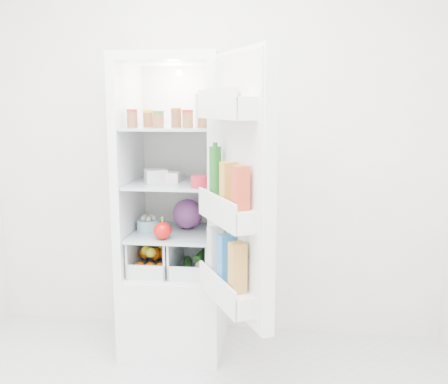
# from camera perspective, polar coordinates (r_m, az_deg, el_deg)

# --- Properties ---
(room_walls) EXTENTS (3.02, 3.02, 2.61)m
(room_walls) POSITION_cam_1_polar(r_m,az_deg,el_deg) (1.79, -8.18, 12.23)
(room_walls) COLOR silver
(room_walls) RESTS_ON ground
(refrigerator) EXTENTS (0.60, 0.60, 1.80)m
(refrigerator) POSITION_cam_1_polar(r_m,az_deg,el_deg) (3.16, -5.46, -5.69)
(refrigerator) COLOR white
(refrigerator) RESTS_ON ground
(shelf_low) EXTENTS (0.49, 0.53, 0.01)m
(shelf_low) POSITION_cam_1_polar(r_m,az_deg,el_deg) (3.08, -5.73, -4.66)
(shelf_low) COLOR #ACBEC9
(shelf_low) RESTS_ON refrigerator
(shelf_mid) EXTENTS (0.49, 0.53, 0.02)m
(shelf_mid) POSITION_cam_1_polar(r_m,az_deg,el_deg) (3.02, -5.83, 1.04)
(shelf_mid) COLOR #ACBEC9
(shelf_mid) RESTS_ON refrigerator
(shelf_top) EXTENTS (0.49, 0.53, 0.02)m
(shelf_top) POSITION_cam_1_polar(r_m,az_deg,el_deg) (2.99, -5.95, 7.30)
(shelf_top) COLOR #ACBEC9
(shelf_top) RESTS_ON refrigerator
(crisper_left) EXTENTS (0.23, 0.46, 0.22)m
(crisper_left) POSITION_cam_1_polar(r_m,az_deg,el_deg) (3.15, -7.88, -6.87)
(crisper_left) COLOR silver
(crisper_left) RESTS_ON refrigerator
(crisper_right) EXTENTS (0.23, 0.46, 0.22)m
(crisper_right) POSITION_cam_1_polar(r_m,az_deg,el_deg) (3.10, -3.46, -7.07)
(crisper_right) COLOR silver
(crisper_right) RESTS_ON refrigerator
(condiment_jars) EXTENTS (0.46, 0.16, 0.08)m
(condiment_jars) POSITION_cam_1_polar(r_m,az_deg,el_deg) (2.88, -6.46, 8.18)
(condiment_jars) COLOR #B21919
(condiment_jars) RESTS_ON shelf_top
(squeeze_bottle) EXTENTS (0.07, 0.07, 0.19)m
(squeeze_bottle) POSITION_cam_1_polar(r_m,az_deg,el_deg) (2.95, -2.86, 9.32)
(squeeze_bottle) COLOR white
(squeeze_bottle) RESTS_ON shelf_top
(tub_white) EXTENTS (0.16, 0.16, 0.08)m
(tub_white) POSITION_cam_1_polar(r_m,az_deg,el_deg) (2.99, -7.80, 1.83)
(tub_white) COLOR silver
(tub_white) RESTS_ON shelf_mid
(tub_cream) EXTENTS (0.11, 0.11, 0.06)m
(tub_cream) POSITION_cam_1_polar(r_m,az_deg,el_deg) (2.99, -6.17, 1.69)
(tub_cream) COLOR white
(tub_cream) RESTS_ON shelf_mid
(tin_red) EXTENTS (0.10, 0.10, 0.07)m
(tin_red) POSITION_cam_1_polar(r_m,az_deg,el_deg) (2.79, -2.79, 1.19)
(tin_red) COLOR red
(tin_red) RESTS_ON shelf_mid
(foil_tray) EXTENTS (0.20, 0.17, 0.04)m
(foil_tray) POSITION_cam_1_polar(r_m,az_deg,el_deg) (3.05, -6.44, 1.68)
(foil_tray) COLOR silver
(foil_tray) RESTS_ON shelf_mid
(red_cabbage) EXTENTS (0.19, 0.19, 0.19)m
(red_cabbage) POSITION_cam_1_polar(r_m,az_deg,el_deg) (3.13, -4.19, -2.51)
(red_cabbage) COLOR #571F5D
(red_cabbage) RESTS_ON shelf_low
(bell_pepper) EXTENTS (0.10, 0.10, 0.10)m
(bell_pepper) POSITION_cam_1_polar(r_m,az_deg,el_deg) (2.90, -7.04, -4.41)
(bell_pepper) COLOR #BD0F0B
(bell_pepper) RESTS_ON shelf_low
(mushroom_bowl) EXTENTS (0.17, 0.17, 0.07)m
(mushroom_bowl) POSITION_cam_1_polar(r_m,az_deg,el_deg) (3.13, -8.62, -3.73)
(mushroom_bowl) COLOR #8DC1D2
(mushroom_bowl) RESTS_ON shelf_low
(citrus_pile) EXTENTS (0.20, 0.31, 0.16)m
(citrus_pile) POSITION_cam_1_polar(r_m,az_deg,el_deg) (3.12, -8.11, -7.44)
(citrus_pile) COLOR orange
(citrus_pile) RESTS_ON refrigerator
(veg_pile) EXTENTS (0.16, 0.30, 0.10)m
(veg_pile) POSITION_cam_1_polar(r_m,az_deg,el_deg) (3.11, -3.36, -7.92)
(veg_pile) COLOR #204D19
(veg_pile) RESTS_ON refrigerator
(fridge_door) EXTENTS (0.41, 0.57, 1.30)m
(fridge_door) POSITION_cam_1_polar(r_m,az_deg,el_deg) (2.42, 1.57, -0.12)
(fridge_door) COLOR white
(fridge_door) RESTS_ON refrigerator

